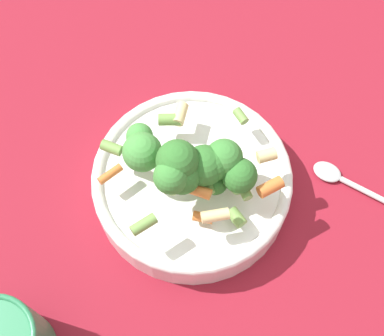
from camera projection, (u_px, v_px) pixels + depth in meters
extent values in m
plane|color=maroon|center=(192.00, 191.00, 0.66)|extent=(3.00, 3.00, 0.00)
cylinder|color=white|center=(192.00, 184.00, 0.64)|extent=(0.24, 0.24, 0.04)
torus|color=white|center=(192.00, 176.00, 0.62)|extent=(0.24, 0.24, 0.01)
cylinder|color=#8CB766|center=(214.00, 188.00, 0.60)|extent=(0.01, 0.01, 0.01)
sphere|color=#33722D|center=(215.00, 182.00, 0.59)|extent=(0.03, 0.03, 0.03)
cylinder|color=#8CB766|center=(223.00, 169.00, 0.60)|extent=(0.01, 0.01, 0.02)
sphere|color=#3D8438|center=(224.00, 158.00, 0.57)|extent=(0.04, 0.04, 0.04)
cylinder|color=#8CB766|center=(182.00, 186.00, 0.58)|extent=(0.01, 0.01, 0.02)
sphere|color=#33722D|center=(182.00, 176.00, 0.56)|extent=(0.04, 0.04, 0.04)
cylinder|color=#8CB766|center=(172.00, 187.00, 0.57)|extent=(0.01, 0.01, 0.02)
sphere|color=#3D8438|center=(171.00, 177.00, 0.54)|extent=(0.04, 0.04, 0.04)
cylinder|color=#8CB766|center=(238.00, 186.00, 0.59)|extent=(0.01, 0.01, 0.02)
sphere|color=#33722D|center=(240.00, 175.00, 0.57)|extent=(0.04, 0.04, 0.04)
cylinder|color=#8CB766|center=(141.00, 145.00, 0.61)|extent=(0.01, 0.01, 0.01)
sphere|color=#479342|center=(140.00, 136.00, 0.59)|extent=(0.03, 0.03, 0.03)
cylinder|color=#8CB766|center=(203.00, 177.00, 0.59)|extent=(0.02, 0.02, 0.02)
sphere|color=#33722D|center=(204.00, 166.00, 0.57)|extent=(0.05, 0.05, 0.05)
cylinder|color=#8CB766|center=(178.00, 173.00, 0.58)|extent=(0.02, 0.02, 0.02)
sphere|color=#33722D|center=(177.00, 161.00, 0.55)|extent=(0.05, 0.05, 0.05)
cylinder|color=#8CB766|center=(144.00, 163.00, 0.60)|extent=(0.02, 0.02, 0.02)
sphere|color=#479342|center=(142.00, 152.00, 0.58)|extent=(0.04, 0.04, 0.04)
cylinder|color=#8CB766|center=(213.00, 173.00, 0.59)|extent=(0.01, 0.01, 0.01)
sphere|color=#33722D|center=(213.00, 164.00, 0.57)|extent=(0.04, 0.04, 0.04)
cylinder|color=#729E4C|center=(242.00, 187.00, 0.58)|extent=(0.02, 0.03, 0.01)
cylinder|color=orange|center=(270.00, 187.00, 0.57)|extent=(0.03, 0.02, 0.01)
cylinder|color=#729E4C|center=(241.00, 116.00, 0.62)|extent=(0.02, 0.02, 0.01)
cylinder|color=#729E4C|center=(144.00, 225.00, 0.55)|extent=(0.03, 0.02, 0.01)
cylinder|color=orange|center=(203.00, 190.00, 0.57)|extent=(0.03, 0.02, 0.01)
cylinder|color=orange|center=(235.00, 171.00, 0.60)|extent=(0.02, 0.02, 0.01)
cylinder|color=#729E4C|center=(112.00, 148.00, 0.59)|extent=(0.03, 0.02, 0.01)
cylinder|color=#729E4C|center=(237.00, 217.00, 0.58)|extent=(0.02, 0.02, 0.01)
cylinder|color=orange|center=(110.00, 174.00, 0.59)|extent=(0.03, 0.02, 0.01)
cylinder|color=orange|center=(151.00, 147.00, 0.60)|extent=(0.02, 0.02, 0.01)
cylinder|color=#729E4C|center=(208.00, 183.00, 0.58)|extent=(0.01, 0.03, 0.01)
cylinder|color=beige|center=(215.00, 215.00, 0.56)|extent=(0.03, 0.01, 0.01)
cylinder|color=beige|center=(267.00, 155.00, 0.58)|extent=(0.02, 0.02, 0.01)
cylinder|color=orange|center=(202.00, 218.00, 0.59)|extent=(0.02, 0.02, 0.01)
cylinder|color=beige|center=(183.00, 114.00, 0.62)|extent=(0.02, 0.03, 0.01)
cylinder|color=#729E4C|center=(170.00, 120.00, 0.62)|extent=(0.03, 0.02, 0.01)
ellipsoid|color=silver|center=(327.00, 172.00, 0.67)|extent=(0.04, 0.04, 0.01)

